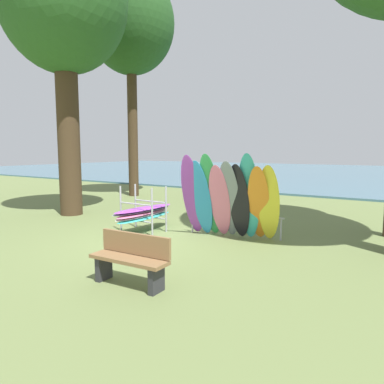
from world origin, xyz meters
name	(u,v)px	position (x,y,z in m)	size (l,w,h in m)	color
ground_plane	(152,240)	(0.00, 0.00, 0.00)	(80.00, 80.00, 0.00)	olive
lake_water	(350,174)	(0.00, 28.30, 0.05)	(80.00, 36.00, 0.10)	#477084
tree_foreground_left	(63,3)	(-4.60, 1.27, 6.93)	(4.15, 4.15, 9.47)	#42301E
tree_far_left_back	(131,25)	(-6.23, 6.26, 7.93)	(4.04, 4.04, 10.34)	#42301E
leaning_board_pile	(228,200)	(1.50, 1.17, 0.99)	(2.57, 1.43, 2.16)	purple
board_storage_rack	(143,213)	(-0.82, 0.63, 0.52)	(1.15, 2.13, 1.25)	#9EA0A5
park_bench	(131,258)	(1.56, -2.47, 0.45)	(1.41, 0.46, 0.85)	#2D2D33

